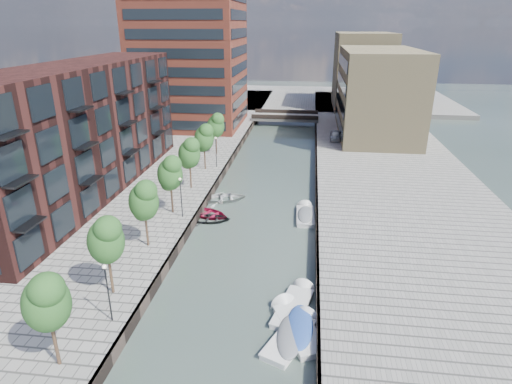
% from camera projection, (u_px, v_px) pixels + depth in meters
% --- Properties ---
extents(water, '(300.00, 300.00, 0.00)m').
position_uv_depth(water, '(270.00, 176.00, 56.77)').
color(water, '#38473F').
rests_on(water, ground).
extents(quay_left, '(60.00, 140.00, 1.00)m').
position_uv_depth(quay_left, '(19.00, 162.00, 60.83)').
color(quay_left, gray).
rests_on(quay_left, ground).
extents(quay_right, '(20.00, 140.00, 1.00)m').
position_uv_depth(quay_right, '(394.00, 178.00, 54.70)').
color(quay_right, gray).
rests_on(quay_right, ground).
extents(quay_wall_left, '(0.25, 140.00, 1.00)m').
position_uv_depth(quay_wall_left, '(225.00, 171.00, 57.31)').
color(quay_wall_left, '#332823').
rests_on(quay_wall_left, ground).
extents(quay_wall_right, '(0.25, 140.00, 1.00)m').
position_uv_depth(quay_wall_right, '(316.00, 175.00, 55.87)').
color(quay_wall_right, '#332823').
rests_on(quay_wall_right, ground).
extents(far_closure, '(80.00, 40.00, 1.00)m').
position_uv_depth(far_closure, '(292.00, 99.00, 111.91)').
color(far_closure, gray).
rests_on(far_closure, ground).
extents(apartment_block, '(8.00, 38.00, 14.00)m').
position_uv_depth(apartment_block, '(81.00, 130.00, 46.96)').
color(apartment_block, black).
rests_on(apartment_block, quay_left).
extents(tower, '(18.00, 18.00, 30.00)m').
position_uv_depth(tower, '(189.00, 41.00, 75.93)').
color(tower, brown).
rests_on(tower, quay_left).
extents(tan_block_near, '(12.00, 25.00, 14.00)m').
position_uv_depth(tan_block_near, '(377.00, 93.00, 72.22)').
color(tan_block_near, '#8E7D57').
rests_on(tan_block_near, quay_right).
extents(tan_block_far, '(12.00, 20.00, 16.00)m').
position_uv_depth(tan_block_far, '(362.00, 71.00, 95.83)').
color(tan_block_far, '#8E7D57').
rests_on(tan_block_far, quay_right).
extents(bridge, '(13.00, 6.00, 1.30)m').
position_uv_depth(bridge, '(285.00, 117.00, 85.77)').
color(bridge, gray).
rests_on(bridge, ground).
extents(tree_0, '(2.50, 2.50, 5.95)m').
position_uv_depth(tree_0, '(46.00, 300.00, 22.62)').
color(tree_0, '#382619').
rests_on(tree_0, quay_left).
extents(tree_1, '(2.50, 2.50, 5.95)m').
position_uv_depth(tree_1, '(106.00, 239.00, 29.08)').
color(tree_1, '#382619').
rests_on(tree_1, quay_left).
extents(tree_2, '(2.50, 2.50, 5.95)m').
position_uv_depth(tree_2, '(144.00, 199.00, 35.53)').
color(tree_2, '#382619').
rests_on(tree_2, quay_left).
extents(tree_3, '(2.50, 2.50, 5.95)m').
position_uv_depth(tree_3, '(170.00, 172.00, 41.98)').
color(tree_3, '#382619').
rests_on(tree_3, quay_left).
extents(tree_4, '(2.50, 2.50, 5.95)m').
position_uv_depth(tree_4, '(189.00, 152.00, 48.44)').
color(tree_4, '#382619').
rests_on(tree_4, quay_left).
extents(tree_5, '(2.50, 2.50, 5.95)m').
position_uv_depth(tree_5, '(204.00, 137.00, 54.89)').
color(tree_5, '#382619').
rests_on(tree_5, quay_left).
extents(tree_6, '(2.50, 2.50, 5.95)m').
position_uv_depth(tree_6, '(216.00, 125.00, 61.35)').
color(tree_6, '#382619').
rests_on(tree_6, quay_left).
extents(lamp_0, '(0.24, 0.24, 4.12)m').
position_uv_depth(lamp_0, '(107.00, 287.00, 26.82)').
color(lamp_0, black).
rests_on(lamp_0, quay_left).
extents(lamp_1, '(0.24, 0.24, 4.12)m').
position_uv_depth(lamp_1, '(181.00, 193.00, 41.57)').
color(lamp_1, black).
rests_on(lamp_1, quay_left).
extents(lamp_2, '(0.24, 0.24, 4.12)m').
position_uv_depth(lamp_2, '(216.00, 149.00, 56.32)').
color(lamp_2, black).
rests_on(lamp_2, quay_left).
extents(sloop_2, '(5.59, 4.79, 0.98)m').
position_uv_depth(sloop_2, '(208.00, 216.00, 45.11)').
color(sloop_2, maroon).
rests_on(sloop_2, ground).
extents(sloop_3, '(6.07, 5.17, 1.07)m').
position_uv_depth(sloop_3, '(224.00, 200.00, 49.01)').
color(sloop_3, silver).
rests_on(sloop_3, ground).
extents(sloop_4, '(4.50, 3.39, 0.88)m').
position_uv_depth(sloop_4, '(210.00, 221.00, 43.96)').
color(sloop_4, black).
rests_on(sloop_4, ground).
extents(motorboat_1, '(3.68, 5.43, 1.72)m').
position_uv_depth(motorboat_1, '(293.00, 335.00, 27.60)').
color(motorboat_1, white).
rests_on(motorboat_1, ground).
extents(motorboat_2, '(3.06, 5.59, 1.77)m').
position_uv_depth(motorboat_2, '(296.00, 304.00, 30.79)').
color(motorboat_2, silver).
rests_on(motorboat_2, ground).
extents(motorboat_3, '(4.05, 5.89, 1.87)m').
position_uv_depth(motorboat_3, '(296.00, 325.00, 28.50)').
color(motorboat_3, silver).
rests_on(motorboat_3, ground).
extents(motorboat_4, '(1.98, 5.21, 1.72)m').
position_uv_depth(motorboat_4, '(305.00, 215.00, 44.90)').
color(motorboat_4, '#B5B4B3').
rests_on(motorboat_4, ground).
extents(car, '(1.82, 4.37, 1.48)m').
position_uv_depth(car, '(335.00, 135.00, 70.29)').
color(car, '#B5B8BA').
rests_on(car, quay_right).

